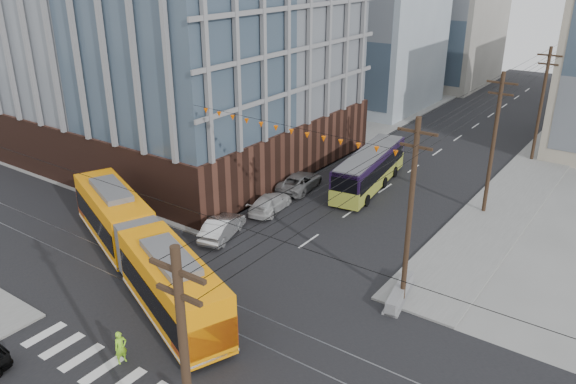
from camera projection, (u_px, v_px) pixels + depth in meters
ground at (160, 344)px, 29.00m from camera, size 160.00×160.00×0.00m
office_building at (168, 6)px, 52.52m from camera, size 30.00×25.00×28.60m
bg_bldg_nw_near at (361, 36)px, 73.72m from camera, size 18.00×16.00×18.00m
bg_bldg_nw_far at (440, 17)px, 86.78m from camera, size 16.00×18.00×20.00m
utility_pole_far at (572, 80)px, 64.47m from camera, size 0.30×0.30×11.00m
streetcar at (140, 248)px, 34.49m from camera, size 20.15×10.54×3.97m
city_bus at (369, 169)px, 48.22m from camera, size 4.09×11.91×3.31m
parked_car_silver at (222, 227)px, 39.86m from camera, size 2.88×4.98×1.55m
parked_car_white at (270, 203)px, 43.97m from camera, size 2.72×5.04×1.39m
parked_car_grey at (300, 182)px, 48.04m from camera, size 3.18×5.59×1.47m
pedestrian at (121, 347)px, 27.39m from camera, size 0.54×0.71×1.75m
jersey_barrier at (400, 293)px, 32.72m from camera, size 1.56×4.14×0.81m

